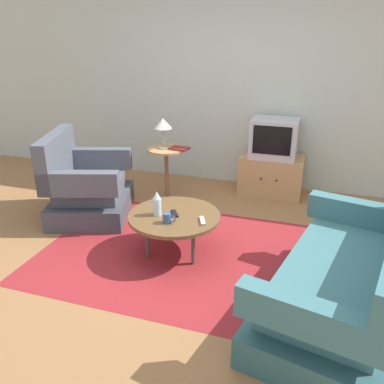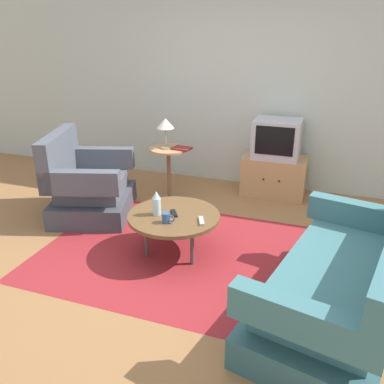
{
  "view_description": "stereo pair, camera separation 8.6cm",
  "coord_description": "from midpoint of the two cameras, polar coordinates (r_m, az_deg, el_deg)",
  "views": [
    {
      "loc": [
        1.12,
        -3.1,
        2.03
      ],
      "look_at": [
        0.01,
        0.3,
        0.55
      ],
      "focal_mm": 37.33,
      "sensor_mm": 36.0,
      "label": 1
    },
    {
      "loc": [
        1.2,
        -3.07,
        2.03
      ],
      "look_at": [
        0.01,
        0.3,
        0.55
      ],
      "focal_mm": 37.33,
      "sensor_mm": 36.0,
      "label": 2
    }
  ],
  "objects": [
    {
      "name": "ground_plane",
      "position": [
        3.87,
        -2.18,
        -9.19
      ],
      "size": [
        16.0,
        16.0,
        0.0
      ],
      "primitive_type": "plane",
      "color": "olive"
    },
    {
      "name": "back_wall",
      "position": [
        5.46,
        5.85,
        15.19
      ],
      "size": [
        9.0,
        0.12,
        2.7
      ],
      "primitive_type": "cube",
      "color": "#B2BCB2",
      "rests_on": "ground"
    },
    {
      "name": "area_rug",
      "position": [
        3.94,
        -3.07,
        -8.58
      ],
      "size": [
        2.53,
        1.97,
        0.0
      ],
      "primitive_type": "cube",
      "color": "maroon",
      "rests_on": "ground"
    },
    {
      "name": "armchair",
      "position": [
        4.74,
        -15.52,
        0.53
      ],
      "size": [
        1.09,
        1.19,
        0.96
      ],
      "rotation": [
        0.0,
        0.0,
        -1.26
      ],
      "color": "#3E424B",
      "rests_on": "ground"
    },
    {
      "name": "couch",
      "position": [
        3.18,
        20.01,
        -12.39
      ],
      "size": [
        1.22,
        1.88,
        0.85
      ],
      "rotation": [
        0.0,
        0.0,
        1.35
      ],
      "color": "#325C60",
      "rests_on": "ground"
    },
    {
      "name": "coffee_table",
      "position": [
        3.76,
        -3.19,
        -3.62
      ],
      "size": [
        0.87,
        0.87,
        0.41
      ],
      "color": "brown",
      "rests_on": "ground"
    },
    {
      "name": "side_table",
      "position": [
        5.01,
        -4.18,
        4.18
      ],
      "size": [
        0.47,
        0.47,
        0.65
      ],
      "color": "tan",
      "rests_on": "ground"
    },
    {
      "name": "tv_stand",
      "position": [
        5.29,
        10.8,
        2.41
      ],
      "size": [
        0.79,
        0.51,
        0.51
      ],
      "color": "tan",
      "rests_on": "ground"
    },
    {
      "name": "television",
      "position": [
        5.13,
        11.17,
        7.55
      ],
      "size": [
        0.57,
        0.46,
        0.48
      ],
      "color": "#B7B7BC",
      "rests_on": "tv_stand"
    },
    {
      "name": "table_lamp",
      "position": [
        4.87,
        -4.68,
        9.53
      ],
      "size": [
        0.21,
        0.21,
        0.37
      ],
      "color": "#9E937A",
      "rests_on": "side_table"
    },
    {
      "name": "vase",
      "position": [
        3.7,
        -5.69,
        -1.68
      ],
      "size": [
        0.08,
        0.08,
        0.24
      ],
      "color": "silver",
      "rests_on": "coffee_table"
    },
    {
      "name": "mug",
      "position": [
        3.58,
        -4.23,
        -3.74
      ],
      "size": [
        0.12,
        0.07,
        0.09
      ],
      "color": "#335184",
      "rests_on": "coffee_table"
    },
    {
      "name": "tv_remote_dark",
      "position": [
        3.74,
        -3.18,
        -3.09
      ],
      "size": [
        0.12,
        0.15,
        0.02
      ],
      "rotation": [
        0.0,
        0.0,
        2.13
      ],
      "color": "black",
      "rests_on": "coffee_table"
    },
    {
      "name": "tv_remote_silver",
      "position": [
        3.6,
        0.81,
        -4.14
      ],
      "size": [
        0.1,
        0.17,
        0.02
      ],
      "rotation": [
        0.0,
        0.0,
        1.97
      ],
      "color": "#B2B2B7",
      "rests_on": "coffee_table"
    },
    {
      "name": "book",
      "position": [
        4.9,
        -2.26,
        6.24
      ],
      "size": [
        0.24,
        0.19,
        0.02
      ],
      "rotation": [
        0.0,
        0.0,
        -0.16
      ],
      "color": "maroon",
      "rests_on": "side_table"
    }
  ]
}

